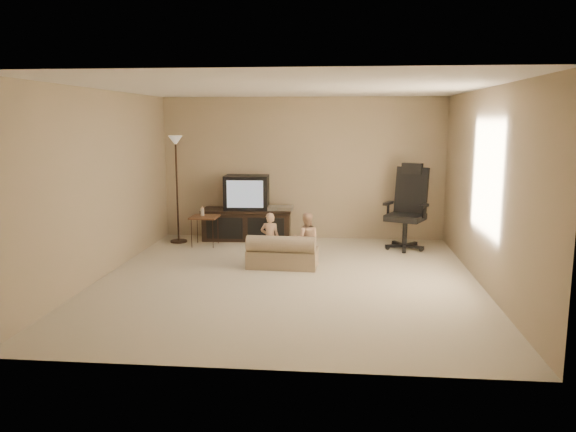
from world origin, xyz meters
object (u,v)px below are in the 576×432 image
object	(u,v)px
side_table	(204,217)
toddler_right	(306,239)
child_sofa	(282,254)
floor_lamp	(176,165)
toddler_left	(270,238)
tv_stand	(247,213)
office_chair	(407,218)

from	to	relation	value
side_table	toddler_right	world-z (taller)	toddler_right
child_sofa	toddler_right	xyz separation A→B (m)	(0.34, 0.16, 0.19)
side_table	floor_lamp	distance (m)	1.02
toddler_left	toddler_right	size ratio (longest dim) A/B	0.98
side_table	toddler_left	size ratio (longest dim) A/B	0.89
tv_stand	office_chair	size ratio (longest dim) A/B	1.16
child_sofa	office_chair	bearing A→B (deg)	38.85
tv_stand	toddler_right	bearing A→B (deg)	-58.51
floor_lamp	side_table	bearing A→B (deg)	-21.89
tv_stand	toddler_right	distance (m)	2.07
side_table	floor_lamp	size ratio (longest dim) A/B	0.37
toddler_left	toddler_right	xyz separation A→B (m)	(0.54, -0.03, 0.01)
tv_stand	toddler_left	size ratio (longest dim) A/B	2.12
office_chair	child_sofa	size ratio (longest dim) A/B	1.38
side_table	toddler_left	xyz separation A→B (m)	(1.26, -1.12, -0.10)
child_sofa	toddler_left	world-z (taller)	toddler_left
side_table	tv_stand	bearing A→B (deg)	41.35
side_table	floor_lamp	xyz separation A→B (m)	(-0.52, 0.21, 0.86)
child_sofa	toddler_right	distance (m)	0.42
office_chair	side_table	xyz separation A→B (m)	(-3.37, -0.10, -0.02)
child_sofa	toddler_left	distance (m)	0.33
side_table	floor_lamp	bearing A→B (deg)	158.11
toddler_right	toddler_left	bearing A→B (deg)	-7.42
side_table	floor_lamp	world-z (taller)	floor_lamp
child_sofa	tv_stand	bearing A→B (deg)	116.08
tv_stand	toddler_right	xyz separation A→B (m)	(1.16, -1.71, -0.09)
floor_lamp	child_sofa	distance (m)	2.74
floor_lamp	child_sofa	xyz separation A→B (m)	(1.97, -1.52, -1.15)
toddler_left	child_sofa	bearing A→B (deg)	136.77
office_chair	toddler_right	size ratio (longest dim) A/B	1.80
child_sofa	toddler_left	xyz separation A→B (m)	(-0.20, 0.19, 0.19)
side_table	child_sofa	xyz separation A→B (m)	(1.46, -1.31, -0.29)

